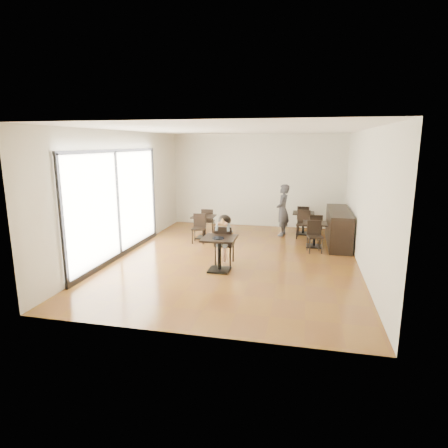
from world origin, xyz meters
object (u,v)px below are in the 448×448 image
(child_chair, at_px, (224,245))
(chair_mid_b, at_px, (315,237))
(chair_left_a, at_px, (208,221))
(cafe_table_mid, at_px, (314,235))
(cafe_table_back, at_px, (303,223))
(cafe_table_left, at_px, (204,227))
(chair_back_a, at_px, (303,218))
(chair_left_b, at_px, (199,229))
(child, at_px, (224,240))
(chair_mid_a, at_px, (314,228))
(adult_patron, at_px, (283,210))
(chair_back_b, at_px, (303,225))
(child_table, at_px, (219,254))

(child_chair, relative_size, chair_mid_b, 1.13)
(chair_mid_b, height_order, chair_left_a, chair_left_a)
(cafe_table_mid, xyz_separation_m, cafe_table_back, (-0.33, 1.48, 0.01))
(cafe_table_left, relative_size, chair_back_a, 0.82)
(child_chair, height_order, chair_left_b, child_chair)
(chair_mid_b, bearing_deg, child, -156.83)
(cafe_table_left, height_order, chair_left_b, chair_left_b)
(chair_mid_a, bearing_deg, child, 38.84)
(cafe_table_back, bearing_deg, cafe_table_mid, -77.57)
(cafe_table_left, relative_size, cafe_table_back, 0.99)
(child, relative_size, chair_mid_b, 1.43)
(adult_patron, height_order, chair_back_b, adult_patron)
(chair_left_a, bearing_deg, adult_patron, -175.53)
(child_table, relative_size, cafe_table_mid, 1.13)
(child_chair, relative_size, cafe_table_mid, 1.36)
(child_table, distance_m, cafe_table_left, 3.08)
(chair_mid_a, bearing_deg, cafe_table_mid, 78.36)
(chair_left_b, bearing_deg, chair_mid_a, 9.77)
(child, bearing_deg, adult_patron, 69.75)
(child_chair, height_order, chair_back_b, child_chair)
(child, distance_m, cafe_table_mid, 2.97)
(child_table, relative_size, adult_patron, 0.49)
(cafe_table_mid, bearing_deg, chair_back_a, 99.49)
(child, distance_m, cafe_table_left, 2.59)
(cafe_table_back, distance_m, chair_mid_a, 0.99)
(chair_left_b, bearing_deg, child_chair, -60.67)
(chair_mid_b, relative_size, chair_back_b, 0.99)
(chair_back_a, bearing_deg, chair_left_b, 42.50)
(child_chair, distance_m, cafe_table_back, 3.96)
(chair_back_a, bearing_deg, chair_mid_b, 103.42)
(child_table, relative_size, chair_mid_b, 0.94)
(chair_left_b, relative_size, chair_back_b, 0.99)
(cafe_table_left, xyz_separation_m, chair_mid_a, (3.32, 0.27, 0.07))
(chair_left_b, bearing_deg, child_table, -67.41)
(chair_left_a, relative_size, chair_back_b, 0.99)
(child, height_order, chair_left_a, child)
(chair_left_a, height_order, chair_left_b, same)
(chair_left_a, bearing_deg, chair_mid_a, 171.10)
(chair_mid_a, bearing_deg, child_table, 44.19)
(child, relative_size, cafe_table_left, 1.71)
(cafe_table_back, bearing_deg, child_table, -114.32)
(child_table, height_order, cafe_table_back, child_table)
(child_table, height_order, cafe_table_mid, child_table)
(chair_mid_b, bearing_deg, child_chair, -156.83)
(chair_left_a, bearing_deg, cafe_table_back, -171.78)
(chair_back_b, bearing_deg, chair_left_b, -152.24)
(cafe_table_left, height_order, chair_mid_b, chair_mid_b)
(chair_back_b, bearing_deg, chair_back_a, 95.87)
(child_table, height_order, chair_back_b, chair_back_b)
(child_table, relative_size, chair_back_a, 0.93)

